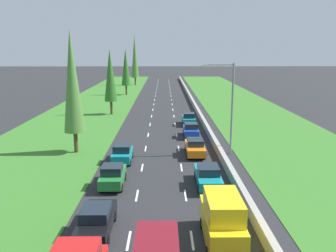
{
  "coord_description": "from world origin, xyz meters",
  "views": [
    {
      "loc": [
        0.22,
        -2.28,
        10.33
      ],
      "look_at": [
        0.74,
        43.54,
        0.1
      ],
      "focal_mm": 37.06,
      "sensor_mm": 36.0,
      "label": 1
    }
  ],
  "objects_px": {
    "yellow_van_right_lane": "(222,219)",
    "teal_hatchback_left_lane": "(122,153)",
    "green_hatchback_left_lane": "(113,175)",
    "teal_hatchback_right_lane": "(189,119)",
    "poplar_tree_second": "(72,82)",
    "poplar_tree_fifth": "(135,57)",
    "street_light_mast": "(229,102)",
    "orange_sedan_right_lane": "(195,147)",
    "blue_hatchback_right_lane": "(191,130)",
    "poplar_tree_fourth": "(126,67)",
    "teal_sedan_right_lane": "(208,176)",
    "black_sedan_left_lane": "(96,220)",
    "poplar_tree_third": "(110,76)"
  },
  "relations": [
    {
      "from": "blue_hatchback_right_lane",
      "to": "poplar_tree_third",
      "type": "bearing_deg",
      "value": 128.47
    },
    {
      "from": "green_hatchback_left_lane",
      "to": "blue_hatchback_right_lane",
      "type": "distance_m",
      "value": 16.79
    },
    {
      "from": "green_hatchback_left_lane",
      "to": "teal_hatchback_right_lane",
      "type": "height_order",
      "value": "same"
    },
    {
      "from": "black_sedan_left_lane",
      "to": "poplar_tree_third",
      "type": "xyz_separation_m",
      "value": [
        -4.59,
        36.86,
        5.41
      ]
    },
    {
      "from": "teal_hatchback_left_lane",
      "to": "poplar_tree_fourth",
      "type": "height_order",
      "value": "poplar_tree_fourth"
    },
    {
      "from": "green_hatchback_left_lane",
      "to": "poplar_tree_third",
      "type": "distance_m",
      "value": 30.67
    },
    {
      "from": "yellow_van_right_lane",
      "to": "teal_hatchback_left_lane",
      "type": "height_order",
      "value": "yellow_van_right_lane"
    },
    {
      "from": "yellow_van_right_lane",
      "to": "poplar_tree_fifth",
      "type": "height_order",
      "value": "poplar_tree_fifth"
    },
    {
      "from": "teal_hatchback_right_lane",
      "to": "poplar_tree_second",
      "type": "xyz_separation_m",
      "value": [
        -12.36,
        -13.03,
        6.3
      ]
    },
    {
      "from": "poplar_tree_fifth",
      "to": "orange_sedan_right_lane",
      "type": "bearing_deg",
      "value": -80.48
    },
    {
      "from": "black_sedan_left_lane",
      "to": "poplar_tree_third",
      "type": "relative_size",
      "value": 0.43
    },
    {
      "from": "orange_sedan_right_lane",
      "to": "street_light_mast",
      "type": "distance_m",
      "value": 5.51
    },
    {
      "from": "yellow_van_right_lane",
      "to": "teal_hatchback_left_lane",
      "type": "distance_m",
      "value": 15.59
    },
    {
      "from": "poplar_tree_second",
      "to": "yellow_van_right_lane",
      "type": "bearing_deg",
      "value": -54.67
    },
    {
      "from": "orange_sedan_right_lane",
      "to": "blue_hatchback_right_lane",
      "type": "relative_size",
      "value": 1.15
    },
    {
      "from": "green_hatchback_left_lane",
      "to": "teal_hatchback_right_lane",
      "type": "xyz_separation_m",
      "value": [
        7.36,
        21.9,
        0.0
      ]
    },
    {
      "from": "teal_sedan_right_lane",
      "to": "green_hatchback_left_lane",
      "type": "relative_size",
      "value": 1.15
    },
    {
      "from": "poplar_tree_second",
      "to": "poplar_tree_fifth",
      "type": "height_order",
      "value": "poplar_tree_fifth"
    },
    {
      "from": "green_hatchback_left_lane",
      "to": "teal_hatchback_left_lane",
      "type": "relative_size",
      "value": 1.0
    },
    {
      "from": "orange_sedan_right_lane",
      "to": "poplar_tree_second",
      "type": "bearing_deg",
      "value": 175.6
    },
    {
      "from": "orange_sedan_right_lane",
      "to": "street_light_mast",
      "type": "relative_size",
      "value": 0.5
    },
    {
      "from": "blue_hatchback_right_lane",
      "to": "poplar_tree_fourth",
      "type": "bearing_deg",
      "value": 106.92
    },
    {
      "from": "yellow_van_right_lane",
      "to": "teal_sedan_right_lane",
      "type": "xyz_separation_m",
      "value": [
        0.26,
        8.11,
        -0.59
      ]
    },
    {
      "from": "teal_sedan_right_lane",
      "to": "orange_sedan_right_lane",
      "type": "bearing_deg",
      "value": 92.17
    },
    {
      "from": "poplar_tree_second",
      "to": "orange_sedan_right_lane",
      "type": "bearing_deg",
      "value": -4.4
    },
    {
      "from": "blue_hatchback_right_lane",
      "to": "teal_hatchback_right_lane",
      "type": "relative_size",
      "value": 1.0
    },
    {
      "from": "teal_sedan_right_lane",
      "to": "poplar_tree_second",
      "type": "xyz_separation_m",
      "value": [
        -12.32,
        8.91,
        6.32
      ]
    },
    {
      "from": "black_sedan_left_lane",
      "to": "teal_sedan_right_lane",
      "type": "bearing_deg",
      "value": 43.91
    },
    {
      "from": "teal_sedan_right_lane",
      "to": "street_light_mast",
      "type": "bearing_deg",
      "value": 70.44
    },
    {
      "from": "green_hatchback_left_lane",
      "to": "poplar_tree_fifth",
      "type": "xyz_separation_m",
      "value": [
        -4.42,
        76.08,
        7.29
      ]
    },
    {
      "from": "black_sedan_left_lane",
      "to": "teal_hatchback_right_lane",
      "type": "relative_size",
      "value": 1.15
    },
    {
      "from": "blue_hatchback_right_lane",
      "to": "poplar_tree_fifth",
      "type": "height_order",
      "value": "poplar_tree_fifth"
    },
    {
      "from": "black_sedan_left_lane",
      "to": "poplar_tree_second",
      "type": "height_order",
      "value": "poplar_tree_second"
    },
    {
      "from": "yellow_van_right_lane",
      "to": "street_light_mast",
      "type": "height_order",
      "value": "street_light_mast"
    },
    {
      "from": "yellow_van_right_lane",
      "to": "street_light_mast",
      "type": "relative_size",
      "value": 0.54
    },
    {
      "from": "teal_sedan_right_lane",
      "to": "poplar_tree_second",
      "type": "bearing_deg",
      "value": 144.11
    },
    {
      "from": "yellow_van_right_lane",
      "to": "poplar_tree_second",
      "type": "xyz_separation_m",
      "value": [
        -12.06,
        17.02,
        5.74
      ]
    },
    {
      "from": "teal_hatchback_right_lane",
      "to": "street_light_mast",
      "type": "height_order",
      "value": "street_light_mast"
    },
    {
      "from": "teal_hatchback_right_lane",
      "to": "teal_sedan_right_lane",
      "type": "bearing_deg",
      "value": -90.11
    },
    {
      "from": "street_light_mast",
      "to": "teal_hatchback_right_lane",
      "type": "bearing_deg",
      "value": 102.15
    },
    {
      "from": "yellow_van_right_lane",
      "to": "street_light_mast",
      "type": "bearing_deg",
      "value": 78.92
    },
    {
      "from": "orange_sedan_right_lane",
      "to": "blue_hatchback_right_lane",
      "type": "height_order",
      "value": "blue_hatchback_right_lane"
    },
    {
      "from": "teal_sedan_right_lane",
      "to": "street_light_mast",
      "type": "distance_m",
      "value": 9.9
    },
    {
      "from": "yellow_van_right_lane",
      "to": "teal_sedan_right_lane",
      "type": "distance_m",
      "value": 8.13
    },
    {
      "from": "blue_hatchback_right_lane",
      "to": "teal_hatchback_left_lane",
      "type": "xyz_separation_m",
      "value": [
        -7.08,
        -9.42,
        0.0
      ]
    },
    {
      "from": "blue_hatchback_right_lane",
      "to": "poplar_tree_fourth",
      "type": "distance_m",
      "value": 41.05
    },
    {
      "from": "yellow_van_right_lane",
      "to": "blue_hatchback_right_lane",
      "type": "distance_m",
      "value": 23.35
    },
    {
      "from": "street_light_mast",
      "to": "blue_hatchback_right_lane",
      "type": "bearing_deg",
      "value": 114.5
    },
    {
      "from": "green_hatchback_left_lane",
      "to": "orange_sedan_right_lane",
      "type": "distance_m",
      "value": 10.6
    },
    {
      "from": "teal_hatchback_left_lane",
      "to": "poplar_tree_fourth",
      "type": "xyz_separation_m",
      "value": [
        -4.76,
        48.34,
        5.42
      ]
    }
  ]
}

